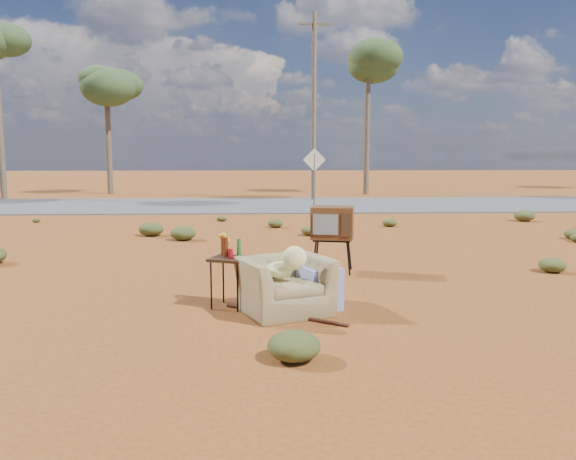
{
  "coord_description": "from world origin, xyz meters",
  "views": [
    {
      "loc": [
        -0.36,
        -7.14,
        1.92
      ],
      "look_at": [
        0.07,
        1.34,
        0.8
      ],
      "focal_mm": 35.0,
      "sensor_mm": 36.0,
      "label": 1
    }
  ],
  "objects": [
    {
      "name": "ground",
      "position": [
        0.0,
        0.0,
        0.0
      ],
      "size": [
        140.0,
        140.0,
        0.0
      ],
      "primitive_type": "plane",
      "color": "#934D1D",
      "rests_on": "ground"
    },
    {
      "name": "highway",
      "position": [
        0.0,
        15.0,
        0.02
      ],
      "size": [
        140.0,
        7.0,
        0.04
      ],
      "primitive_type": "cube",
      "color": "#565659",
      "rests_on": "ground"
    },
    {
      "name": "armchair",
      "position": [
        0.02,
        -0.35,
        0.43
      ],
      "size": [
        1.36,
        1.18,
        0.92
      ],
      "rotation": [
        0.0,
        0.0,
        0.38
      ],
      "color": "olive",
      "rests_on": "ground"
    },
    {
      "name": "tv_unit",
      "position": [
        0.84,
        2.01,
        0.81
      ],
      "size": [
        0.77,
        0.67,
        1.09
      ],
      "rotation": [
        0.0,
        0.0,
        -0.2
      ],
      "color": "black",
      "rests_on": "ground"
    },
    {
      "name": "side_table",
      "position": [
        -0.76,
        -0.08,
        0.67
      ],
      "size": [
        0.58,
        0.58,
        0.92
      ],
      "rotation": [
        0.0,
        0.0,
        -0.37
      ],
      "color": "#352113",
      "rests_on": "ground"
    },
    {
      "name": "rusty_bar",
      "position": [
        -0.08,
        -0.58,
        0.02
      ],
      "size": [
        1.44,
        0.99,
        0.05
      ],
      "primitive_type": "cylinder",
      "rotation": [
        0.0,
        1.57,
        -0.59
      ],
      "color": "#4F1F15",
      "rests_on": "ground"
    },
    {
      "name": "road_sign",
      "position": [
        1.5,
        12.0,
        1.5
      ],
      "size": [
        0.78,
        0.06,
        2.19
      ],
      "color": "brown",
      "rests_on": "ground"
    },
    {
      "name": "eucalyptus_near_left",
      "position": [
        -8.0,
        22.0,
        5.45
      ],
      "size": [
        3.2,
        3.2,
        6.6
      ],
      "color": "brown",
      "rests_on": "ground"
    },
    {
      "name": "eucalyptus_center",
      "position": [
        5.0,
        21.0,
        6.43
      ],
      "size": [
        3.2,
        3.2,
        7.6
      ],
      "color": "brown",
      "rests_on": "ground"
    },
    {
      "name": "utility_pole_center",
      "position": [
        2.0,
        17.5,
        4.15
      ],
      "size": [
        1.4,
        0.2,
        8.0
      ],
      "color": "brown",
      "rests_on": "ground"
    },
    {
      "name": "scrub_patch",
      "position": [
        -0.82,
        4.41,
        0.14
      ],
      "size": [
        17.49,
        8.07,
        0.33
      ],
      "color": "#444A20",
      "rests_on": "ground"
    }
  ]
}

